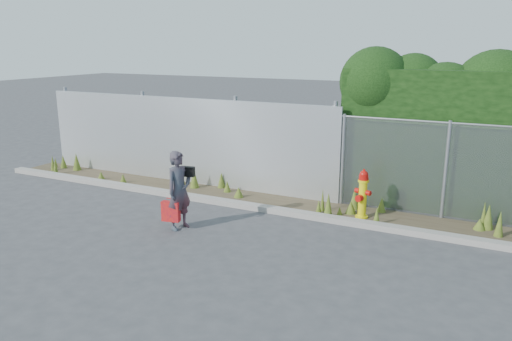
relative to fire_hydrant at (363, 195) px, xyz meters
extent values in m
plane|color=#3D3D40|center=(-1.71, -2.27, -0.51)|extent=(80.00, 80.00, 0.00)
cube|color=gray|center=(-1.71, -0.47, -0.45)|extent=(16.00, 0.22, 0.12)
cube|color=#433726|center=(-1.71, 0.13, -0.50)|extent=(16.00, 1.20, 0.01)
cone|color=#44591A|center=(-3.72, 0.64, -0.31)|extent=(0.20, 0.20, 0.40)
cone|color=#44591A|center=(2.28, 0.60, -0.26)|extent=(0.12, 0.12, 0.51)
cone|color=#44591A|center=(-8.91, 0.05, -0.29)|extent=(0.15, 0.15, 0.45)
cone|color=#44591A|center=(-0.46, -0.03, -0.42)|extent=(0.12, 0.12, 0.18)
cone|color=#44591A|center=(-5.49, 0.75, -0.34)|extent=(0.09, 0.09, 0.33)
cone|color=#44591A|center=(-8.32, 0.37, -0.26)|extent=(0.23, 0.23, 0.49)
cone|color=#44591A|center=(-0.89, -0.14, -0.36)|extent=(0.13, 0.13, 0.31)
cone|color=#44591A|center=(-8.51, -0.23, -0.30)|extent=(0.14, 0.14, 0.43)
cone|color=#44591A|center=(-4.68, 0.75, -0.36)|extent=(0.13, 0.13, 0.29)
cone|color=#44591A|center=(-0.87, 0.06, -0.26)|extent=(0.10, 0.10, 0.50)
cone|color=#44591A|center=(-4.76, 0.44, -0.28)|extent=(0.14, 0.14, 0.46)
cone|color=#44591A|center=(2.23, 0.33, -0.39)|extent=(0.24, 0.24, 0.23)
cone|color=#44591A|center=(-9.07, 0.30, -0.36)|extent=(0.08, 0.08, 0.31)
cone|color=#44591A|center=(-0.29, 0.49, -0.26)|extent=(0.22, 0.22, 0.49)
cone|color=#44591A|center=(-0.63, -0.29, -0.24)|extent=(0.19, 0.19, 0.54)
cone|color=#44591A|center=(-2.96, 0.12, -0.38)|extent=(0.24, 0.24, 0.25)
cone|color=#44591A|center=(2.37, 0.43, -0.26)|extent=(0.22, 0.22, 0.51)
cone|color=#44591A|center=(0.37, -0.27, -0.33)|extent=(0.15, 0.15, 0.37)
cone|color=#44591A|center=(-6.98, -0.10, -0.40)|extent=(0.20, 0.20, 0.22)
cone|color=#44591A|center=(-8.87, 0.40, -0.32)|extent=(0.19, 0.19, 0.38)
cone|color=#44591A|center=(-4.33, 0.34, -0.27)|extent=(0.24, 0.24, 0.47)
cone|color=#44591A|center=(2.57, 0.10, -0.26)|extent=(0.17, 0.17, 0.51)
cone|color=#44591A|center=(-3.41, 0.38, -0.37)|extent=(0.19, 0.19, 0.28)
cone|color=#44591A|center=(0.29, 0.54, -0.34)|extent=(0.19, 0.19, 0.34)
cone|color=#44591A|center=(-0.27, 0.15, -0.37)|extent=(0.23, 0.23, 0.28)
cone|color=#44591A|center=(-6.23, -0.10, -0.39)|extent=(0.18, 0.18, 0.24)
cube|color=silver|center=(-4.96, 0.73, 0.59)|extent=(8.50, 0.08, 2.20)
cylinder|color=gray|center=(-9.01, 0.85, 0.64)|extent=(0.10, 0.10, 2.30)
cylinder|color=gray|center=(-6.21, 0.85, 0.64)|extent=(0.10, 0.10, 2.30)
cylinder|color=gray|center=(-3.41, 0.85, 0.64)|extent=(0.10, 0.10, 2.30)
cylinder|color=gray|center=(-0.91, 0.85, 0.64)|extent=(0.10, 0.10, 2.30)
cube|color=gray|center=(2.54, 0.73, 0.49)|extent=(6.50, 0.03, 2.00)
cylinder|color=gray|center=(2.54, 0.73, 1.49)|extent=(6.50, 0.04, 0.04)
cylinder|color=gray|center=(-0.66, 0.73, 0.52)|extent=(0.07, 0.07, 2.05)
cylinder|color=gray|center=(1.49, 0.73, 0.52)|extent=(0.07, 0.07, 2.05)
sphere|color=black|center=(-0.24, 1.54, 2.18)|extent=(1.56, 1.56, 1.56)
sphere|color=black|center=(0.54, 1.84, 2.15)|extent=(1.34, 1.34, 1.34)
sphere|color=black|center=(1.24, 1.65, 1.91)|extent=(1.46, 1.46, 1.46)
sphere|color=black|center=(2.21, 1.83, 2.03)|extent=(1.77, 1.77, 1.77)
cylinder|color=yellow|center=(0.00, 0.01, -0.48)|extent=(0.26, 0.26, 0.06)
cylinder|color=yellow|center=(0.00, 0.01, -0.12)|extent=(0.17, 0.17, 0.79)
cylinder|color=yellow|center=(0.00, 0.01, 0.30)|extent=(0.22, 0.22, 0.05)
cylinder|color=#B20F0A|center=(0.00, 0.01, 0.36)|extent=(0.19, 0.19, 0.09)
sphere|color=#B20F0A|center=(0.00, 0.01, 0.43)|extent=(0.18, 0.18, 0.18)
cylinder|color=#B20F0A|center=(0.00, 0.01, 0.52)|extent=(0.05, 0.05, 0.05)
cylinder|color=#B20F0A|center=(-0.13, 0.01, 0.06)|extent=(0.09, 0.10, 0.10)
cylinder|color=#B20F0A|center=(0.13, 0.01, 0.06)|extent=(0.09, 0.10, 0.10)
cylinder|color=#B20F0A|center=(0.00, -0.12, -0.05)|extent=(0.14, 0.11, 0.14)
imported|color=#0F5662|center=(-3.05, -2.13, 0.26)|extent=(0.50, 0.64, 1.55)
cube|color=#9F0926|center=(-3.16, -2.28, -0.13)|extent=(0.36, 0.13, 0.39)
cylinder|color=#9F0926|center=(-3.16, -2.28, 0.13)|extent=(0.17, 0.02, 0.02)
cube|color=black|center=(-2.96, -1.93, 0.61)|extent=(0.25, 0.11, 0.19)
camera|label=1|loc=(2.36, -9.75, 3.02)|focal=35.00mm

